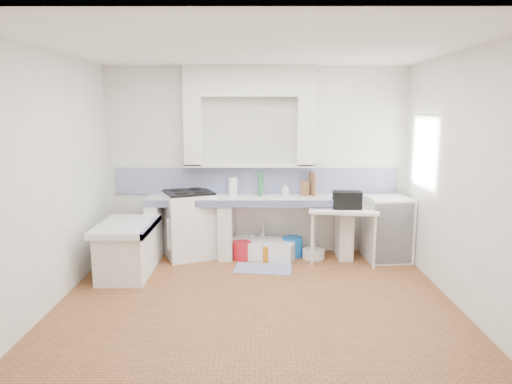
{
  "coord_description": "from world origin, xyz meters",
  "views": [
    {
      "loc": [
        0.02,
        -5.1,
        2.16
      ],
      "look_at": [
        0.0,
        1.0,
        1.1
      ],
      "focal_mm": 33.13,
      "sensor_mm": 36.0,
      "label": 1
    }
  ],
  "objects_px": {
    "stove": "(189,225)",
    "side_table": "(343,236)",
    "fridge": "(387,229)",
    "sink": "(263,249)"
  },
  "relations": [
    {
      "from": "stove",
      "to": "side_table",
      "type": "distance_m",
      "value": 2.25
    },
    {
      "from": "stove",
      "to": "sink",
      "type": "distance_m",
      "value": 1.15
    },
    {
      "from": "stove",
      "to": "fridge",
      "type": "height_order",
      "value": "stove"
    },
    {
      "from": "side_table",
      "to": "sink",
      "type": "bearing_deg",
      "value": 177.56
    },
    {
      "from": "side_table",
      "to": "fridge",
      "type": "height_order",
      "value": "fridge"
    },
    {
      "from": "stove",
      "to": "side_table",
      "type": "relative_size",
      "value": 1.01
    },
    {
      "from": "sink",
      "to": "fridge",
      "type": "relative_size",
      "value": 1.03
    },
    {
      "from": "side_table",
      "to": "stove",
      "type": "bearing_deg",
      "value": -177.31
    },
    {
      "from": "stove",
      "to": "fridge",
      "type": "relative_size",
      "value": 1.04
    },
    {
      "from": "fridge",
      "to": "stove",
      "type": "bearing_deg",
      "value": 171.72
    }
  ]
}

